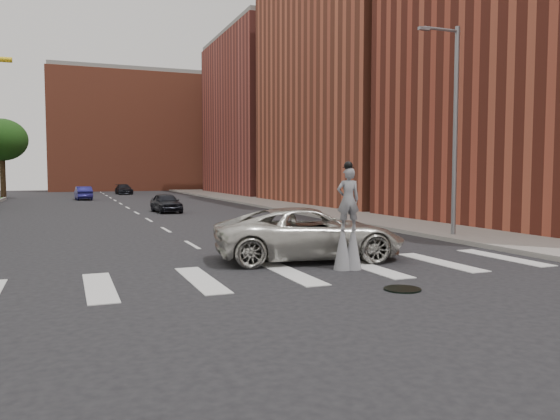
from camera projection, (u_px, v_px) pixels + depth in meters
name	position (u px, v px, depth m)	size (l,w,h in m)	color
ground_plane	(259.00, 284.00, 14.04)	(160.00, 160.00, 0.00)	black
sidewalk_right	(305.00, 208.00, 41.80)	(5.00, 90.00, 0.18)	gray
manhole	(402.00, 289.00, 13.27)	(0.90, 0.90, 0.04)	black
building_mid	(379.00, 70.00, 49.08)	(16.00, 22.00, 24.00)	#A14B32
building_far	(281.00, 118.00, 71.50)	(16.00, 22.00, 20.00)	#974137
building_backdrop	(135.00, 134.00, 88.02)	(26.00, 14.00, 18.00)	#A14B32
streetlight	(454.00, 124.00, 23.24)	(2.05, 0.20, 9.00)	slate
stilt_performer	(348.00, 226.00, 15.98)	(0.83, 0.58, 3.18)	#2F2013
suv_crossing	(309.00, 234.00, 17.78)	(2.85, 6.17, 1.72)	beige
car_near	(166.00, 203.00, 38.72)	(1.61, 4.01, 1.37)	black
car_mid	(83.00, 193.00, 56.11)	(1.47, 4.20, 1.38)	navy
car_far	(124.00, 189.00, 69.98)	(1.82, 4.47, 1.30)	black
tree_7	(2.00, 140.00, 57.36)	(5.23, 5.23, 8.48)	#2F2013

